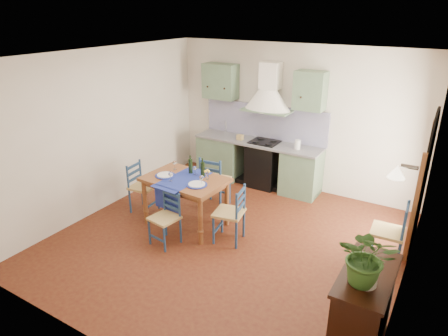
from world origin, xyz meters
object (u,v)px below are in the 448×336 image
Objects in this scene: dining_table at (185,184)px; potted_plant at (368,257)px; sideboard at (362,307)px; chair_near at (166,218)px.

potted_plant is at bearing -23.25° from dining_table.
sideboard is (3.12, -1.16, -0.23)m from dining_table.
dining_table is 0.70m from chair_near.
sideboard is at bearing -20.42° from dining_table.
dining_table is at bearing 159.58° from sideboard.
chair_near is 1.42× the size of potted_plant.
potted_plant is (0.00, -0.18, 0.72)m from sideboard.
chair_near is at bearing 170.01° from sideboard.
sideboard is 1.78× the size of potted_plant.
potted_plant reaches higher than dining_table.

